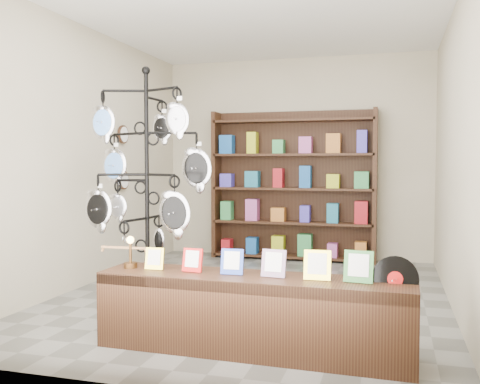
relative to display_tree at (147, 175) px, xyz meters
The scene contains 6 objects.
ground 1.88m from the display_tree, 59.50° to the left, with size 5.00×5.00×0.00m, color slate.
room_envelope 1.45m from the display_tree, 59.50° to the left, with size 5.00×5.00×5.00m.
display_tree is the anchor object (origin of this frame).
front_shelf 1.60m from the display_tree, 25.23° to the right, with size 2.37×0.53×0.84m.
back_shelving 3.53m from the display_tree, 78.83° to the left, with size 2.42×0.36×2.20m.
wall_clocks 2.35m from the display_tree, 123.36° to the left, with size 0.03×0.24×0.84m.
Camera 1 is at (1.44, -5.50, 1.41)m, focal length 40.00 mm.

